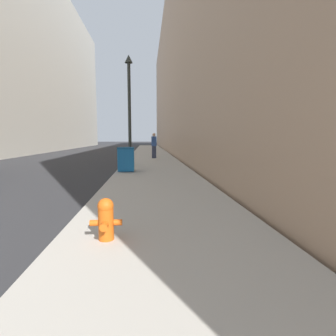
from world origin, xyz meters
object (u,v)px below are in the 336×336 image
lamppost (129,105)px  fire_hydrant (106,218)px  pedestrian_on_sidewalk (154,146)px  trash_bin (126,159)px

lamppost → fire_hydrant: bearing=-88.4°
fire_hydrant → pedestrian_on_sidewalk: pedestrian_on_sidewalk is taller
trash_bin → lamppost: size_ratio=0.19×
trash_bin → lamppost: lamppost is taller
fire_hydrant → lamppost: lamppost is taller
fire_hydrant → trash_bin: 7.77m
fire_hydrant → trash_bin: bearing=92.3°
fire_hydrant → pedestrian_on_sidewalk: size_ratio=0.35×
fire_hydrant → trash_bin: size_ratio=0.58×
lamppost → pedestrian_on_sidewalk: lamppost is taller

